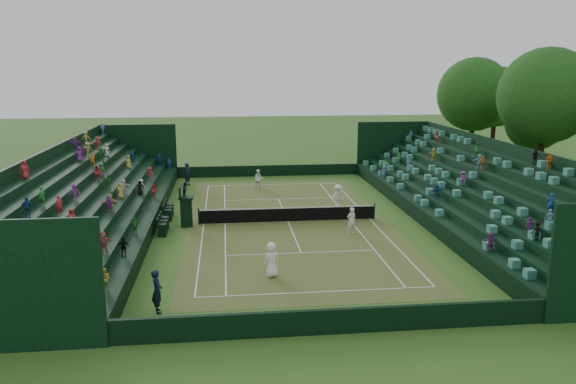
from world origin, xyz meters
The scene contains 19 objects.
ground centered at (0.00, 0.00, 0.00)m, with size 160.00×160.00×0.00m, color #37641F.
court_surface centered at (0.00, 0.00, 0.01)m, with size 12.97×26.77×0.01m, color #3B6822.
perimeter_wall_north centered at (0.00, 15.88, 0.50)m, with size 17.17×0.20×1.00m, color black.
perimeter_wall_south centered at (0.00, -15.88, 0.50)m, with size 17.17×0.20×1.00m, color black.
perimeter_wall_east centered at (8.48, 0.00, 0.50)m, with size 0.20×31.77×1.00m, color black.
perimeter_wall_west centered at (-8.48, 0.00, 0.50)m, with size 0.20×31.77×1.00m, color black.
north_grandstand centered at (12.66, 0.00, 1.55)m, with size 6.60×32.00×4.90m.
south_grandstand centered at (-12.66, 0.00, 1.55)m, with size 6.60×32.00×4.90m.
tennis_net centered at (0.00, 0.00, 0.53)m, with size 11.67×0.10×1.06m.
scoreboard_tower centered at (17.75, 16.00, 3.14)m, with size 2.00×1.00×3.70m.
tree_row centered at (22.94, 10.40, 6.79)m, with size 12.30×35.64×11.50m.
umpire_chair centered at (-6.55, -0.31, 1.23)m, with size 0.91×0.91×2.87m.
courtside_chairs centered at (-7.88, 0.13, 0.42)m, with size 0.51×5.48×1.11m.
player_near_west centered at (-1.90, -9.71, 0.86)m, with size 0.84×0.55×1.72m, color white.
player_near_east centered at (3.53, -3.11, 0.83)m, with size 0.60×0.40×1.65m, color silver.
player_far_west centered at (-1.26, 10.37, 0.82)m, with size 0.79×0.62×1.63m, color white.
player_far_east centered at (3.97, 3.10, 0.87)m, with size 1.13×0.65×1.75m, color white.
line_judge_north centered at (-7.21, 12.46, 0.96)m, with size 0.70×0.46×1.92m, color black.
line_judge_south centered at (-6.92, -13.20, 0.93)m, with size 0.68×0.44×1.86m, color black.
Camera 1 is at (-4.00, -35.28, 9.96)m, focal length 35.00 mm.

